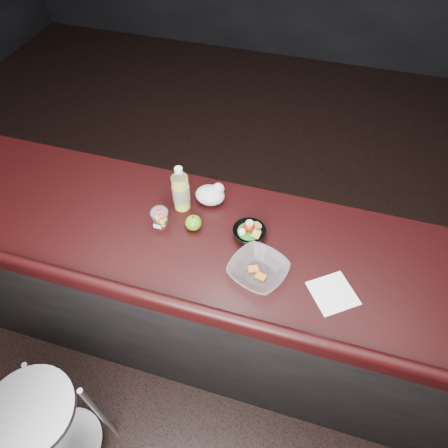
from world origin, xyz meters
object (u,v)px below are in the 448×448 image
Objects in this scene: lemonade_bottle at (181,191)px; fruit_cup at (160,217)px; takeout_bowl at (258,270)px; stool_left at (45,423)px; green_apple at (193,223)px; snack_bowl at (249,232)px.

lemonade_bottle is 0.15m from fruit_cup.
takeout_bowl is (0.42, -0.26, -0.07)m from lemonade_bottle.
green_apple is (0.41, 0.83, 0.52)m from stool_left.
fruit_cup reaches higher than snack_bowl.
green_apple reaches higher than stool_left.
green_apple is 0.36m from takeout_bowl.
lemonade_bottle is 1.24× the size of snack_bowl.
stool_left is 2.54× the size of takeout_bowl.
stool_left is at bearing -108.58° from fruit_cup.
fruit_cup is 0.58× the size of snack_bowl.
stool_left is 1.13m from takeout_bowl.
green_apple is (0.09, -0.11, -0.07)m from lemonade_bottle.
fruit_cup is 0.39m from snack_bowl.
takeout_bowl is at bearing -32.18° from lemonade_bottle.
green_apple is at bearing 154.33° from takeout_bowl.
snack_bowl is 0.20m from takeout_bowl.
lemonade_bottle is 3.12× the size of green_apple.
fruit_cup is 0.15m from green_apple.
snack_bowl reaches higher than green_apple.
lemonade_bottle reaches higher than green_apple.
green_apple is 0.26× the size of takeout_bowl.
lemonade_bottle is 2.12× the size of fruit_cup.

